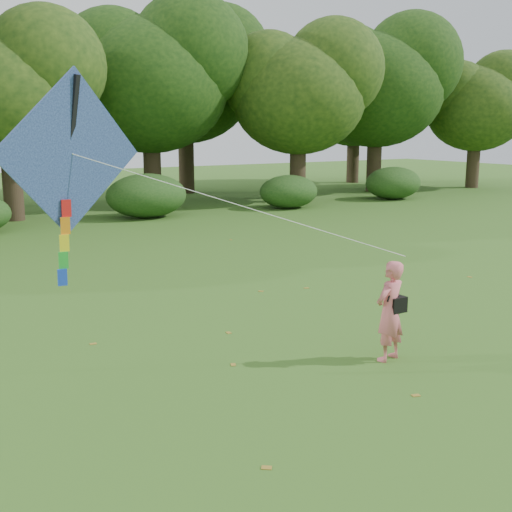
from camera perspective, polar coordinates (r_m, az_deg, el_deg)
ground at (r=11.32m, az=11.19°, el=-8.48°), size 100.00×100.00×0.00m
man_kite_flyer at (r=10.79m, az=11.81°, el=-4.81°), size 0.69×0.54×1.68m
crossbody_bag at (r=10.82m, az=12.39°, el=-4.18°), size 0.43×0.20×0.69m
flying_kite at (r=9.89m, az=-16.11°, el=8.50°), size 5.96×2.50×3.20m
tree_line at (r=31.97m, az=-15.74°, el=14.21°), size 54.70×15.30×9.48m
shrub_band at (r=26.36m, az=-16.98°, el=4.48°), size 39.15×3.22×1.88m
fallen_leaves at (r=12.99m, az=3.91°, el=-5.66°), size 10.04×13.80×0.01m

